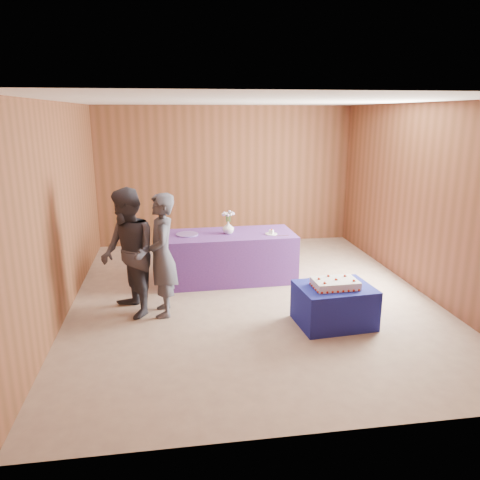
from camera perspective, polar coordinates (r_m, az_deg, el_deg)
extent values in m
plane|color=gray|center=(6.76, 1.44, -6.94)|extent=(6.00, 6.00, 0.00)
cube|color=brown|center=(9.31, -1.76, 7.80)|extent=(5.00, 0.04, 2.70)
cube|color=brown|center=(3.56, 10.06, -4.73)|extent=(5.00, 0.04, 2.70)
cube|color=brown|center=(6.43, -21.02, 3.45)|extent=(0.04, 6.00, 2.70)
cube|color=brown|center=(7.24, 21.45, 4.62)|extent=(0.04, 6.00, 2.70)
cube|color=white|center=(6.26, 1.61, 16.58)|extent=(5.00, 6.00, 0.04)
cube|color=navy|center=(5.97, 11.40, -7.78)|extent=(0.96, 0.77, 0.50)
cube|color=#5F2F83|center=(7.34, -1.27, -2.03)|extent=(2.02, 0.95, 0.75)
cube|color=white|center=(5.82, 11.52, -5.22)|extent=(0.54, 0.37, 0.10)
sphere|color=#B51F0D|center=(5.58, 9.64, -6.39)|extent=(0.03, 0.03, 0.03)
sphere|color=#B51F0D|center=(5.78, 14.61, -5.91)|extent=(0.03, 0.03, 0.03)
sphere|color=#B51F0D|center=(5.89, 8.46, -5.16)|extent=(0.03, 0.03, 0.03)
sphere|color=#B51F0D|center=(6.08, 13.20, -4.76)|extent=(0.03, 0.03, 0.03)
sphere|color=#B51F0D|center=(5.66, 10.39, -5.05)|extent=(0.03, 0.03, 0.03)
cone|color=#175E15|center=(5.67, 10.59, -5.13)|extent=(0.01, 0.02, 0.02)
sphere|color=#B51F0D|center=(5.92, 12.54, -4.26)|extent=(0.03, 0.03, 0.03)
cone|color=#175E15|center=(5.93, 12.73, -4.35)|extent=(0.01, 0.02, 0.02)
sphere|color=#B51F0D|center=(5.80, 11.55, -4.62)|extent=(0.03, 0.03, 0.03)
cone|color=#175E15|center=(5.81, 11.75, -4.71)|extent=(0.01, 0.02, 0.02)
imported|color=silver|center=(7.21, -1.45, 1.51)|extent=(0.23, 0.23, 0.19)
cylinder|color=#2B6327|center=(7.17, -1.20, 2.75)|extent=(0.01, 0.01, 0.13)
sphere|color=silver|center=(7.17, -0.83, 3.28)|extent=(0.04, 0.04, 0.04)
cylinder|color=#2B6327|center=(7.19, -1.26, 2.78)|extent=(0.01, 0.01, 0.13)
sphere|color=white|center=(7.21, -0.98, 3.34)|extent=(0.04, 0.04, 0.04)
cylinder|color=#2B6327|center=(7.20, -1.38, 2.80)|extent=(0.01, 0.01, 0.13)
sphere|color=silver|center=(7.23, -1.27, 3.38)|extent=(0.04, 0.04, 0.04)
cylinder|color=#2B6327|center=(7.20, -1.52, 2.80)|extent=(0.01, 0.01, 0.13)
sphere|color=white|center=(7.23, -1.62, 3.38)|extent=(0.04, 0.04, 0.04)
cylinder|color=#2B6327|center=(7.19, -1.64, 2.78)|extent=(0.01, 0.01, 0.13)
sphere|color=silver|center=(7.21, -1.92, 3.34)|extent=(0.04, 0.04, 0.04)
cylinder|color=#2B6327|center=(7.18, -1.70, 2.75)|extent=(0.01, 0.01, 0.13)
sphere|color=white|center=(7.17, -2.08, 3.27)|extent=(0.04, 0.04, 0.04)
cylinder|color=#2B6327|center=(7.16, -1.68, 2.72)|extent=(0.01, 0.01, 0.13)
sphere|color=silver|center=(7.13, -2.04, 3.20)|extent=(0.04, 0.04, 0.04)
cylinder|color=#2B6327|center=(7.14, -1.59, 2.70)|extent=(0.01, 0.01, 0.13)
sphere|color=white|center=(7.09, -1.81, 3.15)|extent=(0.04, 0.04, 0.04)
cylinder|color=#2B6327|center=(7.14, -1.46, 2.69)|extent=(0.01, 0.01, 0.13)
sphere|color=silver|center=(7.08, -1.47, 3.13)|extent=(0.04, 0.04, 0.04)
cylinder|color=#2B6327|center=(7.14, -1.32, 2.70)|extent=(0.01, 0.01, 0.13)
sphere|color=white|center=(7.09, -1.12, 3.15)|extent=(0.04, 0.04, 0.04)
cylinder|color=#2B6327|center=(7.16, -1.23, 2.72)|extent=(0.01, 0.01, 0.13)
sphere|color=silver|center=(7.12, -0.89, 3.21)|extent=(0.04, 0.04, 0.04)
cylinder|color=#674D9A|center=(7.18, -6.47, 0.68)|extent=(0.38, 0.38, 0.02)
cylinder|color=white|center=(7.20, 3.83, 0.75)|extent=(0.21, 0.21, 0.01)
cube|color=white|center=(7.19, 3.83, 1.01)|extent=(0.09, 0.08, 0.06)
sphere|color=#B51F0D|center=(7.16, 3.87, 1.29)|extent=(0.02, 0.02, 0.02)
cube|color=silver|center=(7.12, 4.96, 0.53)|extent=(0.26, 0.03, 0.00)
imported|color=#3C3C47|center=(6.03, -9.49, -1.87)|extent=(0.41, 0.60, 1.60)
imported|color=#34323C|center=(6.09, -13.45, -1.60)|extent=(0.90, 0.99, 1.66)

